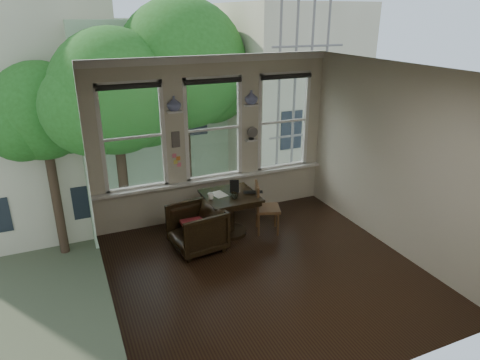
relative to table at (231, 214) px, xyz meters
name	(u,v)px	position (x,y,z in m)	size (l,w,h in m)	color
ground	(266,271)	(0.03, -1.34, -0.38)	(4.50, 4.50, 0.00)	black
ceiling	(271,70)	(0.03, -1.34, 2.62)	(4.50, 4.50, 0.00)	silver
wall_back	(213,139)	(0.03, 0.91, 1.12)	(4.50, 4.50, 0.00)	beige
wall_front	(376,259)	(0.03, -3.59, 1.12)	(4.50, 4.50, 0.00)	beige
wall_left	(101,207)	(-2.22, -1.34, 1.12)	(4.50, 4.50, 0.00)	beige
wall_right	(394,159)	(2.28, -1.34, 1.12)	(4.50, 4.50, 0.00)	beige
window_left	(133,137)	(-1.42, 0.91, 1.32)	(1.10, 0.12, 1.90)	white
window_center	(213,129)	(0.03, 0.91, 1.32)	(1.10, 0.12, 1.90)	white
window_right	(282,121)	(1.48, 0.91, 1.32)	(1.10, 0.12, 1.90)	white
shelf_left	(174,112)	(-0.69, 0.81, 1.73)	(0.26, 0.16, 0.03)	white
shelf_right	(251,105)	(0.76, 0.81, 1.73)	(0.26, 0.16, 0.03)	white
intercom	(176,139)	(-0.69, 0.84, 1.23)	(0.14, 0.06, 0.28)	#59544F
sticky_notes	(177,158)	(-0.69, 0.84, 0.88)	(0.16, 0.01, 0.24)	pink
desk_fan	(251,135)	(0.76, 0.79, 1.16)	(0.20, 0.20, 0.24)	#59544F
vase_left	(174,104)	(-0.69, 0.81, 1.86)	(0.24, 0.24, 0.25)	silver
vase_right	(251,97)	(0.76, 0.81, 1.86)	(0.24, 0.24, 0.25)	silver
table	(231,214)	(0.00, 0.00, 0.00)	(0.90, 0.90, 0.75)	black
armchair_left	(197,229)	(-0.71, -0.27, 0.00)	(0.80, 0.82, 0.75)	black
cushion_red	(197,224)	(-0.71, -0.27, 0.08)	(0.45, 0.45, 0.06)	maroon
side_chair_right	(268,208)	(0.63, -0.19, 0.09)	(0.42, 0.42, 0.92)	#4F341C
laptop	(253,194)	(0.37, -0.14, 0.39)	(0.33, 0.22, 0.03)	black
mug	(211,196)	(-0.37, -0.03, 0.43)	(0.11, 0.11, 0.10)	white
drinking_glass	(234,196)	(0.00, -0.18, 0.43)	(0.14, 0.14, 0.11)	white
tablet	(234,186)	(0.11, 0.09, 0.48)	(0.16, 0.02, 0.22)	black
papers	(219,194)	(-0.18, 0.09, 0.38)	(0.22, 0.30, 0.00)	silver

